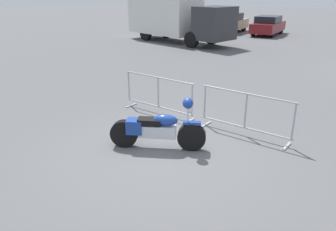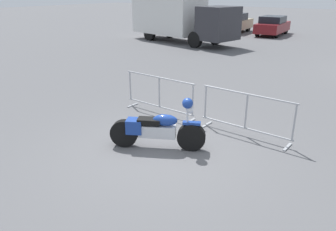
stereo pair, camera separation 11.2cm
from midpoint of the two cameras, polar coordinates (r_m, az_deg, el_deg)
The scene contains 8 objects.
ground_plane at distance 7.16m, azimuth -1.79°, elevation -6.46°, with size 120.00×120.00×0.00m, color #5B5B5E.
motorcycle at distance 7.17m, azimuth -2.30°, elevation -2.38°, with size 1.95×1.17×1.20m.
crowd_barrier_near at distance 9.18m, azimuth -2.06°, elevation 3.64°, with size 2.35×0.51×1.07m.
crowd_barrier_far at distance 7.97m, azimuth 12.94°, elevation 0.32°, with size 2.35×0.51×1.07m.
box_truck at distance 22.44m, azimuth 0.87°, elevation 16.88°, with size 7.98×3.66×2.98m.
parked_car_red at distance 29.64m, azimuth 5.18°, elevation 16.07°, with size 2.01×4.29×1.42m.
parked_car_tan at distance 27.85m, azimuth 10.47°, elevation 15.60°, with size 2.16×4.61×1.52m.
parked_car_maroon at distance 27.01m, azimuth 16.92°, elevation 14.79°, with size 2.02×4.30×1.42m.
Camera 1 is at (3.79, -5.08, 3.32)m, focal length 35.00 mm.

